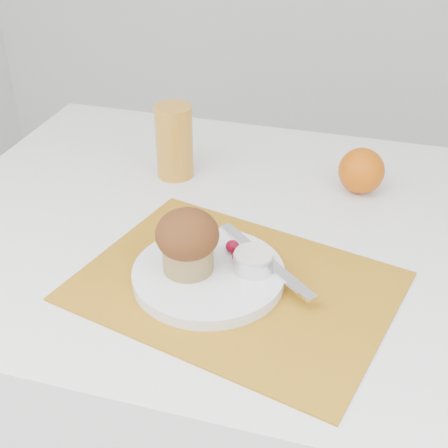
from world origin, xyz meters
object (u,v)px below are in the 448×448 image
(plate, at_px, (209,275))
(muffin, at_px, (187,240))
(juice_glass, at_px, (174,142))
(table, at_px, (275,392))
(orange, at_px, (361,171))

(plate, bearing_deg, muffin, -171.13)
(juice_glass, xyz_separation_m, muffin, (0.13, -0.30, 0.00))
(muffin, bearing_deg, table, 56.50)
(plate, bearing_deg, table, 63.39)
(table, relative_size, plate, 5.46)
(table, bearing_deg, orange, 58.94)
(juice_glass, height_order, muffin, juice_glass)
(orange, relative_size, muffin, 0.87)
(muffin, bearing_deg, plate, 8.87)
(table, bearing_deg, muffin, -123.50)
(table, height_order, juice_glass, juice_glass)
(juice_glass, relative_size, muffin, 1.46)
(orange, distance_m, juice_glass, 0.34)
(table, xyz_separation_m, plate, (-0.08, -0.16, 0.39))
(juice_glass, bearing_deg, plate, -61.93)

